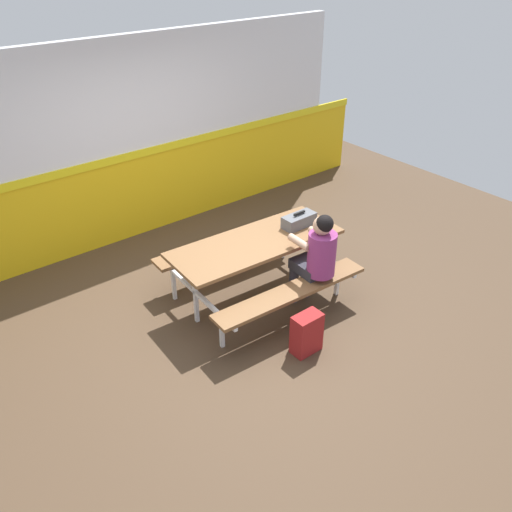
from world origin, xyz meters
TOP-DOWN VIEW (x-y plane):
  - ground_plane at (0.00, 0.00)m, footprint 10.00×10.00m
  - accent_backdrop at (0.00, 2.23)m, footprint 8.00×0.14m
  - picnic_table_main at (0.30, 0.00)m, footprint 1.97×1.65m
  - student_nearer at (0.66, -0.58)m, footprint 0.38×0.53m
  - toolbox_grey at (0.91, -0.03)m, footprint 0.40×0.18m
  - backpack_dark at (0.11, -1.04)m, footprint 0.30×0.22m

SIDE VIEW (x-z plane):
  - ground_plane at x=0.00m, z-range -0.02..0.00m
  - backpack_dark at x=0.11m, z-range 0.00..0.44m
  - picnic_table_main at x=0.30m, z-range 0.21..0.95m
  - student_nearer at x=0.66m, z-range 0.10..1.31m
  - toolbox_grey at x=0.91m, z-range 0.72..0.90m
  - accent_backdrop at x=0.00m, z-range -0.05..2.55m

